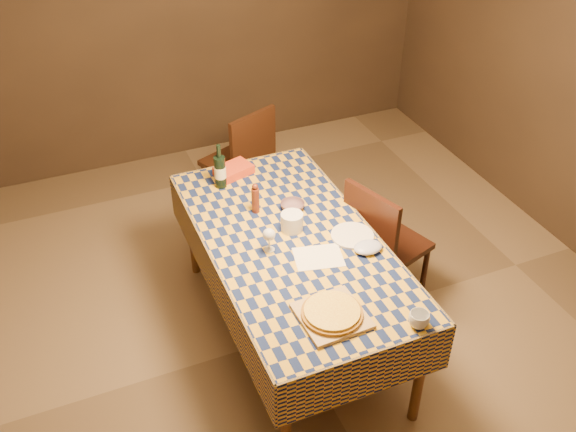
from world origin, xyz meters
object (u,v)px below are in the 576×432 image
Objects in this scene: cutting_board at (332,316)px; chair_right at (380,241)px; bowl at (293,206)px; wine_bottle at (220,171)px; chair_far at (243,158)px; white_plate at (352,236)px; dining_table at (291,250)px; pizza at (332,312)px.

cutting_board is 1.01m from chair_right.
wine_bottle is at bearing 128.09° from bowl.
cutting_board is 2.00m from chair_far.
wine_bottle reaches higher than cutting_board.
white_plate is at bearing 53.87° from cutting_board.
chair_right is at bearing 29.35° from white_plate.
chair_far is 1.00× the size of chair_right.
wine_bottle is 0.32× the size of chair_far.
bowl is 0.52m from wine_bottle.
bowl is (0.12, 0.27, 0.10)m from dining_table.
pizza reaches higher than bowl.
dining_table is at bearing -174.44° from chair_right.
pizza is at bearing -83.96° from wine_bottle.
wine_bottle is at bearing -119.46° from chair_far.
chair_far is (0.05, 1.06, -0.27)m from bowl.
dining_table is at bearing 161.65° from white_plate.
cutting_board is 1.29× the size of white_plate.
white_plate is 0.26× the size of chair_far.
bowl is at bearing -92.88° from chair_far.
chair_far is at bearing 83.26° from pizza.
bowl is 0.59× the size of white_plate.
chair_right is at bearing -70.24° from chair_far.
wine_bottle is at bearing 106.28° from dining_table.
wine_bottle is 1.22× the size of white_plate.
pizza reaches higher than dining_table.
cutting_board is (-0.06, -0.64, 0.09)m from dining_table.
chair_right is (0.51, -0.21, -0.27)m from bowl.
pizza is 1.15× the size of wine_bottle.
chair_far is (0.37, 0.66, -0.36)m from wine_bottle.
wine_bottle is (-0.20, 0.67, 0.19)m from dining_table.
bowl reaches higher than dining_table.
chair_right is (0.69, 0.70, -0.28)m from pizza.
dining_table is at bearing -73.72° from wine_bottle.
chair_right reaches higher than white_plate.
wine_bottle is 0.32× the size of chair_right.
white_plate is at bearing -18.35° from dining_table.
chair_far is (-0.15, 1.44, -0.25)m from white_plate.
chair_far is at bearing 96.08° from white_plate.
pizza is at bearing -95.19° from dining_table.
pizza is 0.37× the size of chair_right.
dining_table is 0.36m from white_plate.
chair_far is (0.23, 1.97, -0.26)m from cutting_board.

